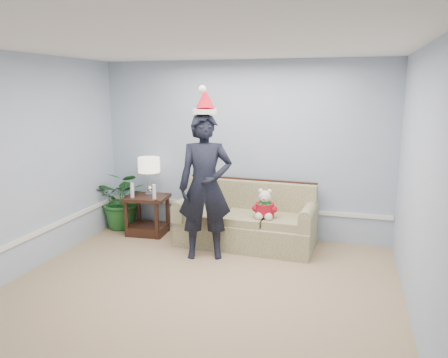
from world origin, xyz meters
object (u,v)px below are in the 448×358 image
Objects in this scene: sofa at (247,222)px; side_table at (148,219)px; teddy_bear at (265,207)px; houseplant at (123,199)px; table_lamp at (149,166)px; man at (205,187)px.

sofa is 2.96× the size of side_table.
teddy_bear is at bearing -32.32° from sofa.
sofa is at bearing -0.39° from side_table.
table_lamp is at bearing -11.71° from houseplant.
table_lamp is at bearing 167.18° from teddy_bear.
table_lamp reaches higher than teddy_bear.
man is at bearing -25.94° from houseplant.
sofa is 4.75× the size of teddy_bear.
sofa is at bearing 38.56° from man.
table_lamp reaches higher than houseplant.
side_table is at bearing -113.10° from table_lamp.
table_lamp is at bearing 130.27° from man.
teddy_bear is (0.30, -0.21, 0.31)m from sofa.
table_lamp is 1.97m from teddy_bear.
table_lamp reaches higher than side_table.
teddy_bear is (2.44, -0.40, 0.15)m from houseplant.
teddy_bear is (1.90, -0.29, -0.44)m from table_lamp.
man is at bearing -120.42° from sofa.
table_lamp reaches higher than sofa.
sofa is 1.62m from side_table.
man is (-0.43, -0.65, 0.65)m from sofa.
man reaches higher than table_lamp.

